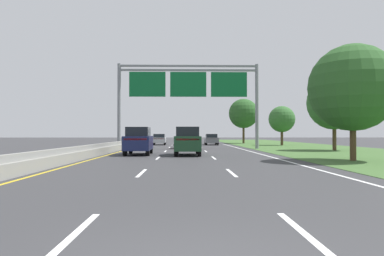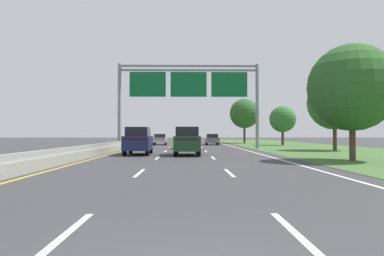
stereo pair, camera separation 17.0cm
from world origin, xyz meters
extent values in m
plane|color=#333335|center=(0.00, 35.00, 0.00)|extent=(220.00, 220.00, 0.00)
cube|color=white|center=(-1.85, 1.50, 0.00)|extent=(0.14, 3.00, 0.01)
cube|color=white|center=(-1.85, 10.50, 0.00)|extent=(0.14, 3.00, 0.01)
cube|color=white|center=(-1.85, 19.50, 0.00)|extent=(0.14, 3.00, 0.01)
cube|color=white|center=(-1.85, 28.50, 0.00)|extent=(0.14, 3.00, 0.01)
cube|color=white|center=(-1.85, 37.50, 0.00)|extent=(0.14, 3.00, 0.01)
cube|color=white|center=(-1.85, 46.50, 0.00)|extent=(0.14, 3.00, 0.01)
cube|color=white|center=(-1.85, 55.50, 0.00)|extent=(0.14, 3.00, 0.01)
cube|color=white|center=(-1.85, 64.50, 0.00)|extent=(0.14, 3.00, 0.01)
cube|color=white|center=(-1.85, 73.50, 0.00)|extent=(0.14, 3.00, 0.01)
cube|color=white|center=(-1.85, 82.50, 0.00)|extent=(0.14, 3.00, 0.01)
cube|color=white|center=(1.85, 1.50, 0.00)|extent=(0.14, 3.00, 0.01)
cube|color=white|center=(1.85, 10.50, 0.00)|extent=(0.14, 3.00, 0.01)
cube|color=white|center=(1.85, 19.50, 0.00)|extent=(0.14, 3.00, 0.01)
cube|color=white|center=(1.85, 28.50, 0.00)|extent=(0.14, 3.00, 0.01)
cube|color=white|center=(1.85, 37.50, 0.00)|extent=(0.14, 3.00, 0.01)
cube|color=white|center=(1.85, 46.50, 0.00)|extent=(0.14, 3.00, 0.01)
cube|color=white|center=(1.85, 55.50, 0.00)|extent=(0.14, 3.00, 0.01)
cube|color=white|center=(1.85, 64.50, 0.00)|extent=(0.14, 3.00, 0.01)
cube|color=white|center=(1.85, 73.50, 0.00)|extent=(0.14, 3.00, 0.01)
cube|color=white|center=(1.85, 82.50, 0.00)|extent=(0.14, 3.00, 0.01)
cube|color=white|center=(5.90, 35.00, 0.00)|extent=(0.16, 106.00, 0.01)
cube|color=gold|center=(-5.90, 35.00, 0.00)|extent=(0.16, 106.00, 0.01)
cube|color=#3D602D|center=(13.95, 35.00, 0.01)|extent=(14.00, 110.00, 0.02)
cube|color=gray|center=(-6.60, 35.00, 0.28)|extent=(0.60, 110.00, 0.55)
cube|color=gray|center=(-6.60, 35.00, 0.70)|extent=(0.25, 110.00, 0.30)
cylinder|color=gray|center=(-7.05, 33.73, 4.54)|extent=(0.36, 0.36, 9.07)
cylinder|color=gray|center=(7.65, 33.73, 4.54)|extent=(0.36, 0.36, 9.07)
cube|color=gray|center=(0.30, 33.73, 8.85)|extent=(14.70, 0.24, 0.20)
cube|color=gray|center=(0.30, 33.73, 8.40)|extent=(14.70, 0.24, 0.20)
cube|color=#0C602D|center=(-4.03, 33.55, 6.85)|extent=(3.83, 0.12, 2.64)
cube|color=#0C602D|center=(0.30, 33.55, 6.85)|extent=(3.83, 0.12, 2.64)
cube|color=#0C602D|center=(4.63, 33.55, 6.85)|extent=(3.83, 0.12, 2.64)
cube|color=silver|center=(0.15, 47.87, 0.92)|extent=(2.04, 5.41, 1.00)
cube|color=black|center=(0.16, 48.72, 1.81)|extent=(1.73, 1.91, 0.78)
cube|color=#B21414|center=(0.13, 45.21, 1.22)|extent=(1.68, 0.09, 0.12)
cube|color=silver|center=(0.14, 46.14, 1.52)|extent=(2.01, 1.96, 0.20)
cylinder|color=black|center=(-0.69, 49.71, 0.42)|extent=(0.31, 0.84, 0.84)
cylinder|color=black|center=(1.01, 49.70, 0.42)|extent=(0.31, 0.84, 0.84)
cylinder|color=black|center=(-0.71, 46.04, 0.42)|extent=(0.31, 0.84, 0.84)
cylinder|color=black|center=(0.99, 46.03, 0.42)|extent=(0.31, 0.84, 0.84)
cube|color=maroon|center=(-0.08, 34.82, 0.69)|extent=(1.91, 4.44, 0.72)
cube|color=black|center=(-0.08, 34.77, 1.31)|extent=(1.61, 2.33, 0.52)
cube|color=#B21414|center=(-0.04, 32.66, 0.91)|extent=(1.53, 0.11, 0.12)
cylinder|color=black|center=(-0.91, 36.30, 0.33)|extent=(0.23, 0.66, 0.66)
cylinder|color=black|center=(0.69, 36.33, 0.33)|extent=(0.23, 0.66, 0.66)
cylinder|color=black|center=(-0.85, 33.31, 0.33)|extent=(0.23, 0.66, 0.66)
cylinder|color=black|center=(0.75, 33.34, 0.33)|extent=(0.23, 0.66, 0.66)
cube|color=#B2B5BA|center=(-3.74, 47.39, 0.69)|extent=(1.90, 4.43, 0.72)
cube|color=black|center=(-3.74, 47.34, 1.31)|extent=(1.61, 2.33, 0.52)
cube|color=#B21414|center=(-3.70, 45.23, 0.91)|extent=(1.53, 0.11, 0.12)
cylinder|color=black|center=(-4.57, 48.87, 0.33)|extent=(0.23, 0.66, 0.66)
cylinder|color=black|center=(-2.97, 48.90, 0.33)|extent=(0.23, 0.66, 0.66)
cylinder|color=black|center=(-4.52, 45.88, 0.33)|extent=(0.23, 0.66, 0.66)
cylinder|color=black|center=(-2.92, 45.91, 0.33)|extent=(0.23, 0.66, 0.66)
cube|color=#193D23|center=(0.12, 22.52, 0.91)|extent=(1.90, 4.70, 1.05)
cube|color=black|center=(0.13, 22.37, 1.77)|extent=(1.64, 3.00, 0.68)
cube|color=#B21414|center=(0.13, 20.21, 1.22)|extent=(1.60, 0.08, 0.12)
cylinder|color=black|center=(-0.70, 24.12, 0.38)|extent=(0.26, 0.76, 0.76)
cylinder|color=black|center=(0.94, 24.12, 0.38)|extent=(0.26, 0.76, 0.76)
cylinder|color=black|center=(-0.69, 20.93, 0.38)|extent=(0.26, 0.76, 0.76)
cylinder|color=black|center=(0.95, 20.93, 0.38)|extent=(0.26, 0.76, 0.76)
cube|color=slate|center=(3.75, 46.98, 0.69)|extent=(1.84, 4.41, 0.72)
cube|color=black|center=(3.75, 46.93, 1.31)|extent=(1.58, 2.31, 0.52)
cube|color=#B21414|center=(3.74, 44.82, 0.91)|extent=(1.53, 0.09, 0.12)
cylinder|color=black|center=(2.96, 48.48, 0.33)|extent=(0.22, 0.66, 0.66)
cylinder|color=black|center=(4.56, 48.47, 0.33)|extent=(0.22, 0.66, 0.66)
cylinder|color=black|center=(2.94, 45.49, 0.33)|extent=(0.22, 0.66, 0.66)
cylinder|color=black|center=(4.54, 45.48, 0.33)|extent=(0.22, 0.66, 0.66)
cube|color=#161E47|center=(-3.61, 23.31, 0.91)|extent=(2.00, 4.74, 1.05)
cube|color=black|center=(-3.61, 23.16, 1.77)|extent=(1.70, 3.03, 0.68)
cube|color=#B21414|center=(-3.56, 21.00, 1.22)|extent=(1.60, 0.11, 0.12)
cylinder|color=black|center=(-4.47, 24.89, 0.38)|extent=(0.28, 0.77, 0.76)
cylinder|color=black|center=(-2.83, 24.92, 0.38)|extent=(0.28, 0.77, 0.76)
cylinder|color=black|center=(-4.40, 21.69, 0.38)|extent=(0.28, 0.77, 0.76)
cylinder|color=black|center=(-2.76, 21.73, 0.38)|extent=(0.28, 0.77, 0.76)
cylinder|color=#4C3823|center=(9.92, 16.76, 1.14)|extent=(0.36, 0.36, 2.28)
sphere|color=#285623|center=(9.92, 16.76, 4.35)|extent=(5.18, 5.18, 5.18)
cylinder|color=#4C3823|center=(14.27, 29.64, 1.26)|extent=(0.36, 0.36, 2.52)
sphere|color=#33662D|center=(14.27, 29.64, 4.57)|extent=(5.13, 5.13, 5.13)
cylinder|color=#4C3823|center=(13.34, 44.69, 1.09)|extent=(0.36, 0.36, 2.18)
sphere|color=#33662D|center=(13.34, 44.69, 3.63)|extent=(3.62, 3.62, 3.62)
cylinder|color=#4C3823|center=(9.72, 54.84, 1.51)|extent=(0.36, 0.36, 3.01)
sphere|color=#285623|center=(9.72, 54.84, 4.98)|extent=(4.91, 4.91, 4.91)
camera|label=1|loc=(-0.08, -4.19, 1.62)|focal=33.36mm
camera|label=2|loc=(0.08, -4.20, 1.62)|focal=33.36mm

